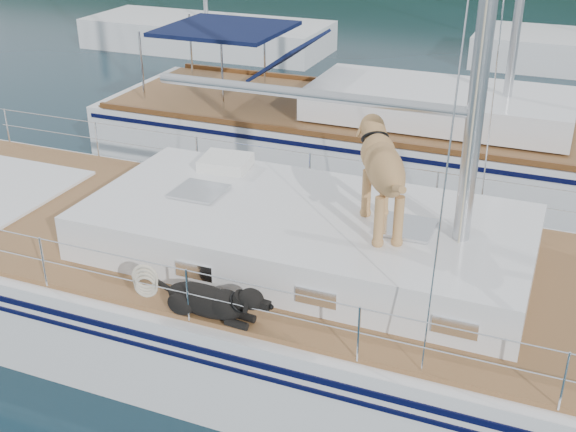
% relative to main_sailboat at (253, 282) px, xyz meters
% --- Properties ---
extents(ground, '(120.00, 120.00, 0.00)m').
position_rel_main_sailboat_xyz_m(ground, '(-0.11, 0.00, -0.69)').
color(ground, black).
rests_on(ground, ground).
extents(main_sailboat, '(12.00, 3.80, 14.01)m').
position_rel_main_sailboat_xyz_m(main_sailboat, '(0.00, 0.00, 0.00)').
color(main_sailboat, white).
rests_on(main_sailboat, ground).
extents(neighbor_sailboat, '(11.00, 3.50, 13.30)m').
position_rel_main_sailboat_xyz_m(neighbor_sailboat, '(-0.02, 6.02, -0.06)').
color(neighbor_sailboat, white).
rests_on(neighbor_sailboat, ground).
extents(bg_boat_west, '(8.00, 3.00, 11.65)m').
position_rel_main_sailboat_xyz_m(bg_boat_west, '(-8.11, 14.00, -0.24)').
color(bg_boat_west, white).
rests_on(bg_boat_west, ground).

